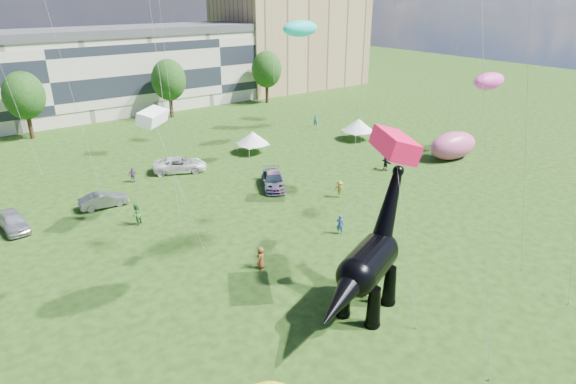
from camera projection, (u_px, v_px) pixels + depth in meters
ground at (389, 291)px, 31.77m from camera, size 220.00×220.00×0.00m
terrace_row at (42, 81)px, 71.18m from camera, size 78.00×11.00×12.00m
apartment_block at (290, 30)px, 97.69m from camera, size 28.00×18.00×22.00m
tree_mid_left at (23, 92)px, 62.19m from camera, size 5.20×5.20×9.44m
tree_mid_right at (168, 77)px, 73.11m from camera, size 5.20×5.20×9.44m
tree_far_right at (267, 66)px, 82.94m from camera, size 5.20×5.20×9.44m
dinosaur_sculpture at (366, 267)px, 28.35m from camera, size 10.29×5.43×8.62m
car_silver at (13, 221)px, 39.63m from camera, size 2.20×4.69×1.55m
car_grey at (103, 200)px, 43.85m from camera, size 4.34×1.82×1.39m
car_white at (180, 165)px, 52.47m from camera, size 6.34×4.82×1.60m
car_dark at (273, 180)px, 48.23m from camera, size 4.30×5.55×1.50m
gazebo_near at (253, 138)px, 58.21m from camera, size 3.84×3.84×2.68m
gazebo_far at (358, 125)px, 63.39m from camera, size 4.50×4.50×2.83m
inflatable_pink at (453, 145)px, 56.20m from camera, size 6.86×4.04×3.25m
visitors at (213, 203)px, 42.79m from camera, size 53.19×28.66×1.90m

